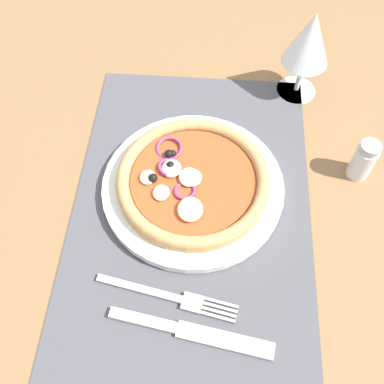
{
  "coord_description": "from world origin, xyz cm",
  "views": [
    {
      "loc": [
        31.04,
        2.34,
        53.97
      ],
      "look_at": [
        -0.82,
        0.0,
        2.8
      ],
      "focal_mm": 41.59,
      "sensor_mm": 36.0,
      "label": 1
    }
  ],
  "objects_px": {
    "knife": "(192,332)",
    "pepper_shaker": "(363,160)",
    "pizza": "(189,180)",
    "plate": "(190,187)",
    "fork": "(174,298)",
    "wine_glass": "(309,40)"
  },
  "relations": [
    {
      "from": "knife",
      "to": "pepper_shaker",
      "type": "relative_size",
      "value": 2.99
    },
    {
      "from": "pizza",
      "to": "knife",
      "type": "height_order",
      "value": "pizza"
    },
    {
      "from": "plate",
      "to": "pepper_shaker",
      "type": "relative_size",
      "value": 3.81
    },
    {
      "from": "fork",
      "to": "plate",
      "type": "bearing_deg",
      "value": 98.31
    },
    {
      "from": "fork",
      "to": "wine_glass",
      "type": "bearing_deg",
      "value": 76.59
    },
    {
      "from": "fork",
      "to": "knife",
      "type": "relative_size",
      "value": 0.9
    },
    {
      "from": "plate",
      "to": "knife",
      "type": "xyz_separation_m",
      "value": [
        0.2,
        0.02,
        -0.0
      ]
    },
    {
      "from": "wine_glass",
      "to": "pepper_shaker",
      "type": "xyz_separation_m",
      "value": [
        0.16,
        0.08,
        -0.07
      ]
    },
    {
      "from": "knife",
      "to": "wine_glass",
      "type": "xyz_separation_m",
      "value": [
        -0.41,
        0.14,
        0.1
      ]
    },
    {
      "from": "pizza",
      "to": "wine_glass",
      "type": "xyz_separation_m",
      "value": [
        -0.21,
        0.16,
        0.07
      ]
    },
    {
      "from": "knife",
      "to": "wine_glass",
      "type": "height_order",
      "value": "wine_glass"
    },
    {
      "from": "pizza",
      "to": "pepper_shaker",
      "type": "xyz_separation_m",
      "value": [
        -0.05,
        0.24,
        0.0
      ]
    },
    {
      "from": "pizza",
      "to": "pepper_shaker",
      "type": "height_order",
      "value": "pepper_shaker"
    },
    {
      "from": "knife",
      "to": "pepper_shaker",
      "type": "xyz_separation_m",
      "value": [
        -0.25,
        0.22,
        0.03
      ]
    },
    {
      "from": "fork",
      "to": "pepper_shaker",
      "type": "bearing_deg",
      "value": 51.01
    },
    {
      "from": "wine_glass",
      "to": "pepper_shaker",
      "type": "height_order",
      "value": "wine_glass"
    },
    {
      "from": "plate",
      "to": "pepper_shaker",
      "type": "height_order",
      "value": "pepper_shaker"
    },
    {
      "from": "fork",
      "to": "pepper_shaker",
      "type": "relative_size",
      "value": 2.68
    },
    {
      "from": "fork",
      "to": "pizza",
      "type": "bearing_deg",
      "value": 98.61
    },
    {
      "from": "fork",
      "to": "pepper_shaker",
      "type": "height_order",
      "value": "pepper_shaker"
    },
    {
      "from": "wine_glass",
      "to": "fork",
      "type": "bearing_deg",
      "value": -24.47
    },
    {
      "from": "fork",
      "to": "knife",
      "type": "height_order",
      "value": "knife"
    }
  ]
}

